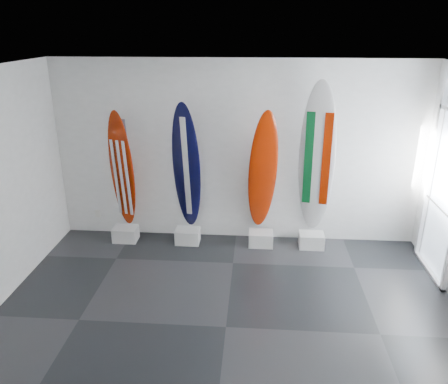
# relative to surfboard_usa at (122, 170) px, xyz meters

# --- Properties ---
(floor) EXTENTS (6.00, 6.00, 0.00)m
(floor) POSITION_rel_surfboard_usa_xyz_m (1.88, -2.28, -1.24)
(floor) COLOR black
(floor) RESTS_ON ground
(ceiling) EXTENTS (6.00, 6.00, 0.00)m
(ceiling) POSITION_rel_surfboard_usa_xyz_m (1.88, -2.28, 1.76)
(ceiling) COLOR white
(ceiling) RESTS_ON wall_back
(wall_back) EXTENTS (6.00, 0.00, 6.00)m
(wall_back) POSITION_rel_surfboard_usa_xyz_m (1.88, 0.22, 0.26)
(wall_back) COLOR silver
(wall_back) RESTS_ON ground
(display_block_usa) EXTENTS (0.40, 0.30, 0.24)m
(display_block_usa) POSITION_rel_surfboard_usa_xyz_m (0.00, -0.10, -1.12)
(display_block_usa) COLOR silver
(display_block_usa) RESTS_ON floor
(surfboard_usa) EXTENTS (0.50, 0.35, 2.00)m
(surfboard_usa) POSITION_rel_surfboard_usa_xyz_m (0.00, 0.00, 0.00)
(surfboard_usa) COLOR maroon
(surfboard_usa) RESTS_ON display_block_usa
(display_block_navy) EXTENTS (0.40, 0.30, 0.24)m
(display_block_navy) POSITION_rel_surfboard_usa_xyz_m (1.07, -0.10, -1.12)
(display_block_navy) COLOR silver
(display_block_navy) RESTS_ON floor
(surfboard_navy) EXTENTS (0.54, 0.40, 2.14)m
(surfboard_navy) POSITION_rel_surfboard_usa_xyz_m (1.07, 0.00, 0.07)
(surfboard_navy) COLOR black
(surfboard_navy) RESTS_ON display_block_navy
(display_block_swiss) EXTENTS (0.40, 0.30, 0.24)m
(display_block_swiss) POSITION_rel_surfboard_usa_xyz_m (2.31, -0.10, -1.12)
(display_block_swiss) COLOR silver
(display_block_swiss) RESTS_ON floor
(surfboard_swiss) EXTENTS (0.56, 0.54, 2.06)m
(surfboard_swiss) POSITION_rel_surfboard_usa_xyz_m (2.31, 0.00, 0.03)
(surfboard_swiss) COLOR maroon
(surfboard_swiss) RESTS_ON display_block_swiss
(display_block_italy) EXTENTS (0.40, 0.30, 0.24)m
(display_block_italy) POSITION_rel_surfboard_usa_xyz_m (3.14, -0.10, -1.12)
(display_block_italy) COLOR silver
(display_block_italy) RESTS_ON floor
(surfboard_italy) EXTENTS (0.62, 0.44, 2.50)m
(surfboard_italy) POSITION_rel_surfboard_usa_xyz_m (3.14, 0.00, 0.25)
(surfboard_italy) COLOR silver
(surfboard_italy) RESTS_ON display_block_italy
(wall_outlet) EXTENTS (0.09, 0.02, 0.13)m
(wall_outlet) POSITION_rel_surfboard_usa_xyz_m (-0.57, 0.20, -0.89)
(wall_outlet) COLOR silver
(wall_outlet) RESTS_ON wall_back
(glass_door) EXTENTS (0.12, 1.16, 2.85)m
(glass_door) POSITION_rel_surfboard_usa_xyz_m (4.85, -0.73, 0.19)
(glass_door) COLOR white
(glass_door) RESTS_ON floor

